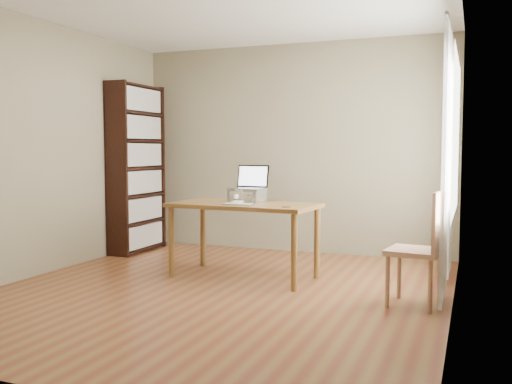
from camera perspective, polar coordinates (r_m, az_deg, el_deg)
name	(u,v)px	position (r m, az deg, el deg)	size (l,w,h in m)	color
room	(221,147)	(5.08, -3.54, 4.47)	(4.04, 4.54, 2.64)	brown
bookshelf	(137,168)	(7.33, -11.83, 2.34)	(0.30, 0.90, 2.10)	black
curtains	(448,162)	(5.42, 18.69, 2.86)	(0.03, 1.90, 2.25)	white
desk	(244,213)	(5.68, -1.22, -2.06)	(1.51, 0.85, 0.75)	brown
laptop_stand	(247,194)	(5.74, -0.92, -0.23)	(0.32, 0.25, 0.13)	silver
laptop	(249,183)	(5.79, -0.69, 0.90)	(0.36, 0.32, 0.24)	silver
keyboard	(238,204)	(5.46, -1.79, -1.24)	(0.29, 0.13, 0.02)	silver
coaster	(286,207)	(5.27, 3.01, -1.51)	(0.09, 0.09, 0.01)	brown
cat	(248,196)	(5.77, -0.85, -0.35)	(0.25, 0.49, 0.16)	#4C473C
chair	(424,244)	(4.84, 16.46, -5.05)	(0.48, 0.48, 0.95)	tan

